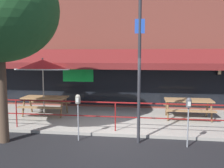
% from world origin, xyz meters
% --- Properties ---
extents(ground_plane, '(120.00, 120.00, 0.00)m').
position_xyz_m(ground_plane, '(0.00, 0.00, 0.00)').
color(ground_plane, black).
extents(patio_deck, '(15.00, 4.00, 0.10)m').
position_xyz_m(patio_deck, '(0.00, 2.00, 0.05)').
color(patio_deck, '#9E998E').
rests_on(patio_deck, ground).
extents(restaurant_building, '(15.00, 1.60, 8.40)m').
position_xyz_m(restaurant_building, '(0.00, 4.23, 4.17)').
color(restaurant_building, brown).
rests_on(restaurant_building, ground).
extents(patio_railing, '(13.84, 0.04, 0.97)m').
position_xyz_m(patio_railing, '(0.00, 0.30, 0.80)').
color(patio_railing, maroon).
rests_on(patio_railing, patio_deck).
extents(picnic_table_left, '(1.80, 1.42, 0.76)m').
position_xyz_m(picnic_table_left, '(-3.14, 2.06, 0.71)').
color(picnic_table_left, '#997047').
rests_on(picnic_table_left, patio_deck).
extents(picnic_table_centre, '(1.80, 1.42, 0.76)m').
position_xyz_m(picnic_table_centre, '(2.63, 2.23, 0.71)').
color(picnic_table_centre, '#997047').
rests_on(picnic_table_centre, patio_deck).
extents(patio_umbrella_left, '(2.14, 2.14, 2.38)m').
position_xyz_m(patio_umbrella_left, '(-3.14, 1.92, 2.18)').
color(patio_umbrella_left, '#B7B2A8').
rests_on(patio_umbrella_left, patio_deck).
extents(parking_meter_near, '(0.15, 0.16, 1.42)m').
position_xyz_m(parking_meter_near, '(-1.04, -0.48, 1.15)').
color(parking_meter_near, gray).
rests_on(parking_meter_near, ground).
extents(parking_meter_far, '(0.15, 0.16, 1.42)m').
position_xyz_m(parking_meter_far, '(2.16, -0.61, 1.15)').
color(parking_meter_far, gray).
rests_on(parking_meter_far, ground).
extents(street_sign_pole, '(0.28, 0.09, 4.71)m').
position_xyz_m(street_sign_pole, '(0.78, -0.45, 2.41)').
color(street_sign_pole, '#2D2D33').
rests_on(street_sign_pole, ground).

